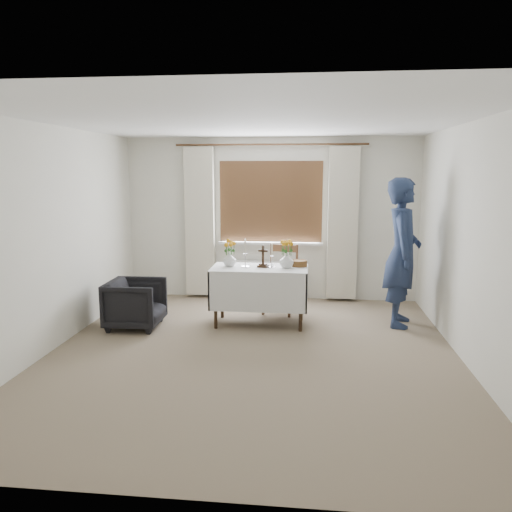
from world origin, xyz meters
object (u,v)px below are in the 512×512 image
Objects in this scene: person at (402,253)px; flower_vase_left at (230,259)px; armchair at (136,304)px; flower_vase_right at (286,260)px; altar_table at (260,296)px; wooden_cross at (263,256)px; wooden_chair at (280,279)px.

flower_vase_left is at bearing 103.46° from person.
flower_vase_right reaches higher than armchair.
person is at bearing 7.12° from flower_vase_right.
person reaches higher than armchair.
flower_vase_left reaches higher than altar_table.
armchair is 2.39× the size of wooden_cross.
wooden_chair is 1.40× the size of armchair.
armchair is at bearing -140.70° from wooden_chair.
person is at bearing 6.00° from altar_table.
armchair is 3.77× the size of flower_vase_left.
altar_table is 1.81× the size of armchair.
armchair is 2.02m from flower_vase_right.
wooden_chair is at bearing 82.98° from wooden_cross.
flower_vase_left is 0.75m from flower_vase_right.
altar_table is 0.59m from flower_vase_right.
flower_vase_right is at bearing 10.00° from wooden_cross.
wooden_cross is (0.04, 0.02, 0.52)m from altar_table.
wooden_cross is 1.58× the size of flower_vase_left.
altar_table is 0.62m from flower_vase_left.
wooden_chair is at bearing -64.84° from armchair.
altar_table is at bearing -178.82° from flower_vase_right.
altar_table is 1.60m from armchair.
altar_table is 4.31× the size of wooden_cross.
person is 1.79m from wooden_cross.
armchair is (-1.80, -0.88, -0.17)m from wooden_chair.
flower_vase_left is (-2.22, -0.15, -0.10)m from person.
person reaches higher than wooden_chair.
armchair is 0.36× the size of person.
altar_table reaches higher than armchair.
person is at bearing -0.53° from wooden_chair.
person is at bearing -82.66° from armchair.
altar_table is 6.82× the size of flower_vase_left.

